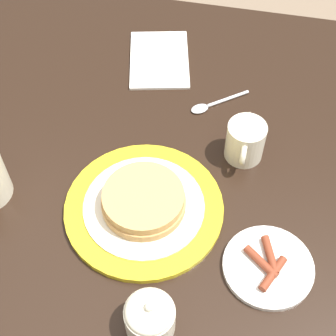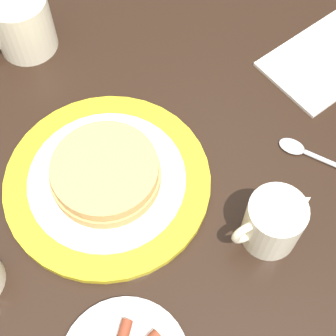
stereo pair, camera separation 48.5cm
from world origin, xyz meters
name	(u,v)px [view 1 (the left image)]	position (x,y,z in m)	size (l,w,h in m)	color
dining_table	(122,259)	(0.00, 0.00, 0.64)	(1.37, 1.04, 0.75)	black
pancake_plate	(144,205)	(-0.05, 0.03, 0.76)	(0.29, 0.29, 0.05)	gold
side_plate_bacon	(268,266)	(0.02, 0.27, 0.75)	(0.15, 0.15, 0.02)	silver
creamer_pitcher	(245,140)	(-0.22, 0.20, 0.79)	(0.11, 0.07, 0.09)	beige
sugar_bowl	(150,316)	(0.15, 0.09, 0.78)	(0.08, 0.08, 0.08)	beige
napkin	(159,59)	(-0.45, -0.02, 0.75)	(0.22, 0.17, 0.01)	silver
spoon	(210,105)	(-0.34, 0.11, 0.75)	(0.10, 0.12, 0.01)	silver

